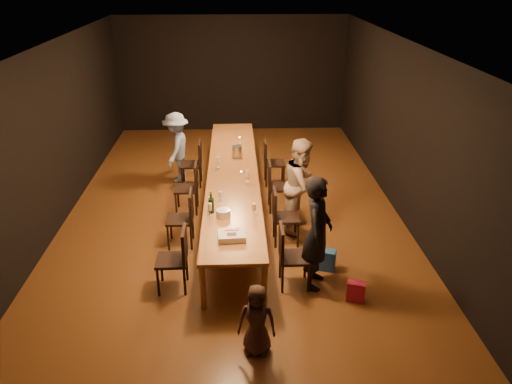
{
  "coord_description": "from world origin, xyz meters",
  "views": [
    {
      "loc": [
        0.06,
        -8.28,
        4.16
      ],
      "look_at": [
        0.36,
        -1.4,
        1.0
      ],
      "focal_mm": 35.0,
      "sensor_mm": 36.0,
      "label": 1
    }
  ],
  "objects_px": {
    "chair_right_1": "(286,217)",
    "chair_left_2": "(186,188)",
    "chair_left_1": "(180,219)",
    "man_blue": "(177,147)",
    "woman_birthday": "(317,233)",
    "plate_stack": "(223,213)",
    "child": "(257,320)",
    "ice_bucket": "(237,152)",
    "chair_right_2": "(280,186)",
    "chair_right_0": "(295,256)",
    "champagne_bottle": "(211,202)",
    "chair_left_3": "(191,164)",
    "woman_tan": "(302,185)",
    "birthday_cake": "(232,236)",
    "chair_right_3": "(275,162)",
    "table": "(233,175)",
    "chair_left_0": "(172,259)"
  },
  "relations": [
    {
      "from": "chair_right_2",
      "to": "chair_left_2",
      "type": "xyz_separation_m",
      "value": [
        -1.7,
        0.0,
        0.0
      ]
    },
    {
      "from": "chair_right_1",
      "to": "chair_left_3",
      "type": "relative_size",
      "value": 1.0
    },
    {
      "from": "plate_stack",
      "to": "ice_bucket",
      "type": "xyz_separation_m",
      "value": [
        0.22,
        2.51,
        0.05
      ]
    },
    {
      "from": "birthday_cake",
      "to": "champagne_bottle",
      "type": "relative_size",
      "value": 1.09
    },
    {
      "from": "chair_right_3",
      "to": "chair_right_0",
      "type": "bearing_deg",
      "value": -0.0
    },
    {
      "from": "chair_right_0",
      "to": "chair_right_2",
      "type": "bearing_deg",
      "value": 180.0
    },
    {
      "from": "child",
      "to": "chair_left_2",
      "type": "bearing_deg",
      "value": 115.0
    },
    {
      "from": "chair_left_1",
      "to": "woman_birthday",
      "type": "distance_m",
      "value": 2.35
    },
    {
      "from": "chair_right_1",
      "to": "chair_right_2",
      "type": "height_order",
      "value": "same"
    },
    {
      "from": "chair_left_0",
      "to": "plate_stack",
      "type": "relative_size",
      "value": 4.42
    },
    {
      "from": "ice_bucket",
      "to": "table",
      "type": "bearing_deg",
      "value": -95.9
    },
    {
      "from": "chair_right_2",
      "to": "child",
      "type": "xyz_separation_m",
      "value": [
        -0.59,
        -3.71,
        -0.01
      ]
    },
    {
      "from": "birthday_cake",
      "to": "ice_bucket",
      "type": "bearing_deg",
      "value": 84.62
    },
    {
      "from": "chair_left_2",
      "to": "chair_left_1",
      "type": "bearing_deg",
      "value": -180.0
    },
    {
      "from": "chair_right_1",
      "to": "ice_bucket",
      "type": "xyz_separation_m",
      "value": [
        -0.77,
        1.99,
        0.4
      ]
    },
    {
      "from": "chair_right_1",
      "to": "birthday_cake",
      "type": "relative_size",
      "value": 2.4
    },
    {
      "from": "chair_right_0",
      "to": "man_blue",
      "type": "xyz_separation_m",
      "value": [
        -2.0,
        3.86,
        0.26
      ]
    },
    {
      "from": "chair_right_2",
      "to": "woman_tan",
      "type": "xyz_separation_m",
      "value": [
        0.3,
        -0.74,
        0.34
      ]
    },
    {
      "from": "chair_left_3",
      "to": "plate_stack",
      "type": "xyz_separation_m",
      "value": [
        0.71,
        -2.91,
        0.34
      ]
    },
    {
      "from": "chair_left_1",
      "to": "child",
      "type": "height_order",
      "value": "chair_left_1"
    },
    {
      "from": "child",
      "to": "ice_bucket",
      "type": "height_order",
      "value": "ice_bucket"
    },
    {
      "from": "chair_right_1",
      "to": "chair_left_2",
      "type": "distance_m",
      "value": 2.08
    },
    {
      "from": "woman_birthday",
      "to": "woman_tan",
      "type": "xyz_separation_m",
      "value": [
        0.0,
        1.65,
        -0.02
      ]
    },
    {
      "from": "table",
      "to": "chair_right_2",
      "type": "xyz_separation_m",
      "value": [
        0.85,
        0.0,
        -0.24
      ]
    },
    {
      "from": "woman_birthday",
      "to": "plate_stack",
      "type": "xyz_separation_m",
      "value": [
        -1.29,
        0.68,
        -0.02
      ]
    },
    {
      "from": "chair_right_3",
      "to": "chair_left_2",
      "type": "distance_m",
      "value": 2.08
    },
    {
      "from": "chair_left_2",
      "to": "plate_stack",
      "type": "xyz_separation_m",
      "value": [
        0.71,
        -1.71,
        0.34
      ]
    },
    {
      "from": "chair_left_1",
      "to": "man_blue",
      "type": "height_order",
      "value": "man_blue"
    },
    {
      "from": "chair_left_0",
      "to": "woman_birthday",
      "type": "height_order",
      "value": "woman_birthday"
    },
    {
      "from": "chair_right_0",
      "to": "chair_right_2",
      "type": "height_order",
      "value": "same"
    },
    {
      "from": "woman_birthday",
      "to": "man_blue",
      "type": "bearing_deg",
      "value": 45.64
    },
    {
      "from": "chair_right_0",
      "to": "ice_bucket",
      "type": "height_order",
      "value": "ice_bucket"
    },
    {
      "from": "chair_right_2",
      "to": "plate_stack",
      "type": "relative_size",
      "value": 4.42
    },
    {
      "from": "chair_right_0",
      "to": "child",
      "type": "bearing_deg",
      "value": -24.02
    },
    {
      "from": "chair_left_3",
      "to": "champagne_bottle",
      "type": "relative_size",
      "value": 2.61
    },
    {
      "from": "chair_right_1",
      "to": "child",
      "type": "bearing_deg",
      "value": -13.11
    },
    {
      "from": "chair_left_2",
      "to": "child",
      "type": "xyz_separation_m",
      "value": [
        1.11,
        -3.71,
        -0.01
      ]
    },
    {
      "from": "chair_right_1",
      "to": "woman_tan",
      "type": "xyz_separation_m",
      "value": [
        0.3,
        0.46,
        0.34
      ]
    },
    {
      "from": "plate_stack",
      "to": "chair_left_1",
      "type": "bearing_deg",
      "value": 144.23
    },
    {
      "from": "chair_left_3",
      "to": "woman_birthday",
      "type": "xyz_separation_m",
      "value": [
        2.0,
        -3.59,
        0.36
      ]
    },
    {
      "from": "woman_birthday",
      "to": "champagne_bottle",
      "type": "relative_size",
      "value": 4.64
    },
    {
      "from": "woman_birthday",
      "to": "birthday_cake",
      "type": "height_order",
      "value": "woman_birthday"
    },
    {
      "from": "chair_right_2",
      "to": "man_blue",
      "type": "xyz_separation_m",
      "value": [
        -2.0,
        1.46,
        0.26
      ]
    },
    {
      "from": "table",
      "to": "ice_bucket",
      "type": "distance_m",
      "value": 0.81
    },
    {
      "from": "chair_right_0",
      "to": "chair_left_0",
      "type": "distance_m",
      "value": 1.7
    },
    {
      "from": "chair_left_0",
      "to": "birthday_cake",
      "type": "distance_m",
      "value": 0.9
    },
    {
      "from": "chair_right_2",
      "to": "birthday_cake",
      "type": "height_order",
      "value": "chair_right_2"
    },
    {
      "from": "chair_right_0",
      "to": "birthday_cake",
      "type": "bearing_deg",
      "value": -92.78
    },
    {
      "from": "chair_right_1",
      "to": "table",
      "type": "bearing_deg",
      "value": -144.69
    },
    {
      "from": "table",
      "to": "champagne_bottle",
      "type": "xyz_separation_m",
      "value": [
        -0.32,
        -1.56,
        0.23
      ]
    }
  ]
}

